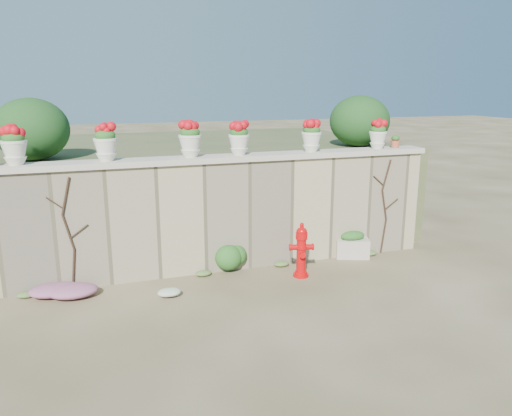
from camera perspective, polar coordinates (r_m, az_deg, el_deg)
name	(u,v)px	position (r m, az deg, el deg)	size (l,w,h in m)	color
ground	(257,306)	(7.83, 0.15, -11.15)	(80.00, 80.00, 0.00)	brown
stone_wall	(225,215)	(9.11, -3.54, -0.86)	(8.00, 0.40, 2.00)	tan
wall_cap	(224,158)	(8.90, -3.64, 5.69)	(8.10, 0.52, 0.10)	beige
raised_fill	(190,184)	(12.15, -7.56, 2.76)	(9.00, 6.00, 2.00)	#384C23
back_shrub_left	(31,129)	(9.78, -24.28, 8.19)	(1.30, 1.30, 1.10)	#143814
back_shrub_right	(360,121)	(11.29, 11.75, 9.70)	(1.30, 1.30, 1.10)	#143814
vine_left	(69,233)	(8.61, -20.56, -2.67)	(0.60, 0.04, 1.91)	black
vine_right	(385,205)	(10.23, 14.50, 0.30)	(0.60, 0.04, 1.91)	black
fire_hydrant	(301,250)	(8.83, 5.21, -4.79)	(0.43, 0.30, 0.98)	red
planter_box	(352,245)	(10.04, 10.94, -4.18)	(0.73, 0.57, 0.53)	beige
green_shrub	(232,255)	(9.09, -2.77, -5.42)	(0.65, 0.59, 0.62)	#1E5119
magenta_clump	(65,290)	(8.64, -21.03, -8.71)	(0.98, 0.65, 0.26)	#CB28A3
white_flowers	(174,293)	(8.17, -9.37, -9.52)	(0.52, 0.42, 0.19)	white
urn_pot_0	(14,145)	(8.62, -25.93, 6.45)	(0.39, 0.39, 0.62)	silver
urn_pot_1	(105,143)	(8.56, -16.82, 7.15)	(0.38, 0.38, 0.60)	silver
urn_pot_2	(190,139)	(8.72, -7.55, 7.78)	(0.39, 0.39, 0.62)	silver
urn_pot_3	(239,139)	(8.94, -1.96, 7.92)	(0.37, 0.37, 0.58)	silver
urn_pot_4	(311,136)	(9.45, 6.36, 8.18)	(0.37, 0.37, 0.59)	silver
urn_pot_5	(378,135)	(10.14, 13.76, 8.13)	(0.35, 0.35, 0.54)	silver
terracotta_pot	(395,142)	(10.38, 15.63, 7.25)	(0.20, 0.20, 0.24)	#B84F38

